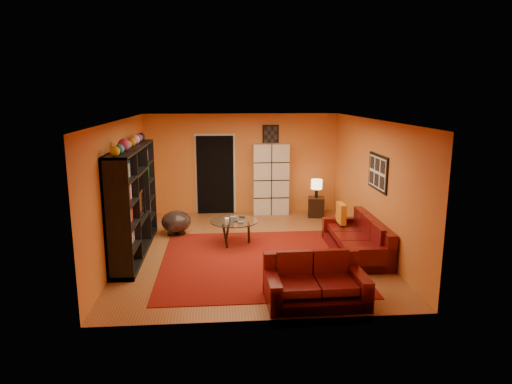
{
  "coord_description": "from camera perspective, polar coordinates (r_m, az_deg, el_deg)",
  "views": [
    {
      "loc": [
        -0.59,
        -8.81,
        3.09
      ],
      "look_at": [
        0.13,
        0.1,
        1.16
      ],
      "focal_mm": 32.0,
      "sensor_mm": 36.0,
      "label": 1
    }
  ],
  "objects": [
    {
      "name": "wall_art_back",
      "position": [
        11.91,
        1.84,
        7.15
      ],
      "size": [
        0.42,
        0.03,
        0.52
      ],
      "primitive_type": "cube",
      "color": "black",
      "rests_on": "wall_back"
    },
    {
      "name": "sofa",
      "position": [
        9.24,
        12.83,
        -5.83
      ],
      "size": [
        0.94,
        2.19,
        0.85
      ],
      "rotation": [
        0.0,
        0.0,
        -0.02
      ],
      "color": "#47090B",
      "rests_on": "rug"
    },
    {
      "name": "entertainment_unit",
      "position": [
        9.19,
        -15.08,
        -1.08
      ],
      "size": [
        0.45,
        3.0,
        2.1
      ],
      "primitive_type": "cube",
      "color": "black",
      "rests_on": "floor"
    },
    {
      "name": "wall_left",
      "position": [
        9.19,
        -16.55,
        0.41
      ],
      "size": [
        0.0,
        6.0,
        6.0
      ],
      "primitive_type": "plane",
      "rotation": [
        1.57,
        0.0,
        1.57
      ],
      "color": "orange",
      "rests_on": "floor"
    },
    {
      "name": "doorway",
      "position": [
        11.95,
        -5.11,
        2.14
      ],
      "size": [
        0.95,
        0.1,
        2.04
      ],
      "primitive_type": "cube",
      "color": "black",
      "rests_on": "floor"
    },
    {
      "name": "wall_back",
      "position": [
        11.96,
        -1.77,
        3.55
      ],
      "size": [
        6.0,
        0.0,
        6.0
      ],
      "primitive_type": "plane",
      "rotation": [
        1.57,
        0.0,
        0.0
      ],
      "color": "orange",
      "rests_on": "floor"
    },
    {
      "name": "table_lamp",
      "position": [
        11.68,
        7.59,
        0.89
      ],
      "size": [
        0.28,
        0.28,
        0.47
      ],
      "color": "black",
      "rests_on": "side_table"
    },
    {
      "name": "wall_art_right",
      "position": [
        9.17,
        15.0,
        2.39
      ],
      "size": [
        0.03,
        1.0,
        0.7
      ],
      "primitive_type": "cube",
      "color": "black",
      "rests_on": "wall_right"
    },
    {
      "name": "tv",
      "position": [
        9.13,
        -14.84,
        -1.6
      ],
      "size": [
        0.92,
        0.12,
        0.53
      ],
      "primitive_type": "imported",
      "rotation": [
        0.0,
        0.0,
        1.57
      ],
      "color": "black",
      "rests_on": "entertainment_unit"
    },
    {
      "name": "wall_front",
      "position": [
        6.11,
        1.13,
        -4.89
      ],
      "size": [
        6.0,
        0.0,
        6.0
      ],
      "primitive_type": "plane",
      "rotation": [
        -1.57,
        0.0,
        0.0
      ],
      "color": "orange",
      "rests_on": "floor"
    },
    {
      "name": "rug",
      "position": [
        8.7,
        0.21,
        -8.6
      ],
      "size": [
        3.6,
        3.6,
        0.01
      ],
      "primitive_type": "cube",
      "color": "#5E0E0A",
      "rests_on": "floor"
    },
    {
      "name": "side_table",
      "position": [
        11.8,
        7.51,
        -1.87
      ],
      "size": [
        0.46,
        0.46,
        0.5
      ],
      "primitive_type": "cube",
      "rotation": [
        0.0,
        0.0,
        -0.18
      ],
      "color": "black",
      "rests_on": "floor"
    },
    {
      "name": "floor",
      "position": [
        9.35,
        -0.77,
        -7.13
      ],
      "size": [
        6.0,
        6.0,
        0.0
      ],
      "primitive_type": "plane",
      "color": "brown",
      "rests_on": "ground"
    },
    {
      "name": "storage_cabinet",
      "position": [
        11.88,
        1.84,
        1.64
      ],
      "size": [
        0.92,
        0.41,
        1.84
      ],
      "primitive_type": "cube",
      "rotation": [
        0.0,
        0.0,
        0.0
      ],
      "color": "silver",
      "rests_on": "floor"
    },
    {
      "name": "ceiling",
      "position": [
        8.84,
        -0.82,
        8.98
      ],
      "size": [
        6.0,
        6.0,
        0.0
      ],
      "primitive_type": "plane",
      "rotation": [
        3.14,
        0.0,
        0.0
      ],
      "color": "white",
      "rests_on": "wall_back"
    },
    {
      "name": "throw_pillow",
      "position": [
        9.77,
        10.59,
        -2.63
      ],
      "size": [
        0.12,
        0.42,
        0.42
      ],
      "primitive_type": "cube",
      "color": "orange",
      "rests_on": "sofa"
    },
    {
      "name": "coffee_table",
      "position": [
        9.53,
        -2.78,
        -3.88
      ],
      "size": [
        1.0,
        1.0,
        0.5
      ],
      "rotation": [
        0.0,
        0.0,
        -0.13
      ],
      "color": "silver",
      "rests_on": "floor"
    },
    {
      "name": "loveseat",
      "position": [
        7.12,
        7.33,
        -11.15
      ],
      "size": [
        1.52,
        0.93,
        0.85
      ],
      "rotation": [
        0.0,
        0.0,
        1.59
      ],
      "color": "#47090B",
      "rests_on": "rug"
    },
    {
      "name": "wall_right",
      "position": [
        9.5,
        14.42,
        0.92
      ],
      "size": [
        0.0,
        6.0,
        6.0
      ],
      "primitive_type": "plane",
      "rotation": [
        1.57,
        0.0,
        -1.57
      ],
      "color": "orange",
      "rests_on": "floor"
    },
    {
      "name": "bowl_chair",
      "position": [
        10.37,
        -9.94,
        -3.7
      ],
      "size": [
        0.66,
        0.66,
        0.54
      ],
      "color": "black",
      "rests_on": "floor"
    }
  ]
}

